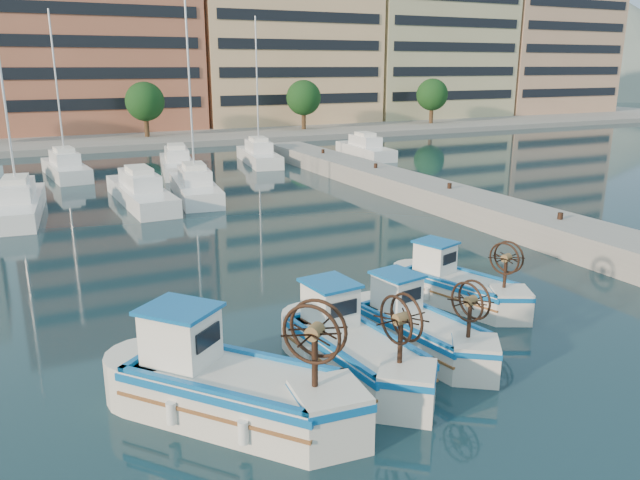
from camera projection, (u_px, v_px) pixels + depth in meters
The scene contains 9 objects.
ground at pixel (377, 355), 17.39m from camera, with size 300.00×300.00×0.00m, color #18343E.
quay at pixel (526, 222), 29.61m from camera, with size 3.00×60.00×1.20m, color gray.
waterfront at pixel (166, 37), 74.63m from camera, with size 180.00×40.00×25.60m.
hill_east at pixel (609, 95), 171.41m from camera, with size 160.00×160.00×50.00m, color slate.
yacht_marina at pixel (111, 182), 40.33m from camera, with size 40.47×21.01×11.50m.
fishing_boat_a at pixel (227, 383), 14.08m from camera, with size 4.75×5.09×3.20m.
fishing_boat_b at pixel (352, 346), 16.15m from camera, with size 2.29×4.63×2.83m.
fishing_boat_c at pixel (419, 327), 17.53m from camera, with size 2.34×4.24×2.57m.
fishing_boat_d at pixel (457, 284), 21.00m from camera, with size 2.77×4.19×2.54m.
Camera 1 is at (-8.34, -13.59, 7.80)m, focal length 35.00 mm.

